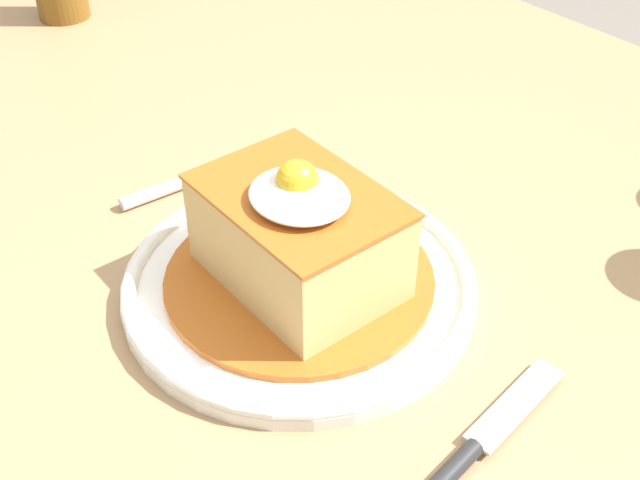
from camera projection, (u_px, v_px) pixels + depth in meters
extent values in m
cube|color=#A87F56|center=(356.00, 236.00, 0.70)|extent=(1.39, 0.97, 0.04)
cylinder|color=#A87F56|center=(300.00, 150.00, 1.50)|extent=(0.07, 0.07, 0.70)
cylinder|color=white|center=(300.00, 286.00, 0.61)|extent=(0.27, 0.27, 0.01)
torus|color=white|center=(299.00, 279.00, 0.60)|extent=(0.27, 0.27, 0.01)
cylinder|color=#B75B1E|center=(299.00, 278.00, 0.60)|extent=(0.20, 0.20, 0.01)
cube|color=#DBB770|center=(299.00, 238.00, 0.58)|extent=(0.14, 0.10, 0.07)
cube|color=#B75B1E|center=(298.00, 195.00, 0.56)|extent=(0.15, 0.10, 0.00)
ellipsoid|color=white|center=(299.00, 195.00, 0.54)|extent=(0.07, 0.07, 0.01)
sphere|color=yellow|center=(297.00, 182.00, 0.55)|extent=(0.03, 0.03, 0.03)
cylinder|color=silver|center=(160.00, 191.00, 0.71)|extent=(0.02, 0.08, 0.01)
cube|color=silver|center=(223.00, 167.00, 0.74)|extent=(0.02, 0.05, 0.00)
cylinder|color=silver|center=(251.00, 162.00, 0.74)|extent=(0.00, 0.03, 0.00)
cylinder|color=silver|center=(247.00, 159.00, 0.75)|extent=(0.00, 0.03, 0.00)
cylinder|color=silver|center=(242.00, 155.00, 0.75)|extent=(0.00, 0.03, 0.00)
cube|color=silver|center=(515.00, 405.00, 0.52)|extent=(0.03, 0.09, 0.00)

